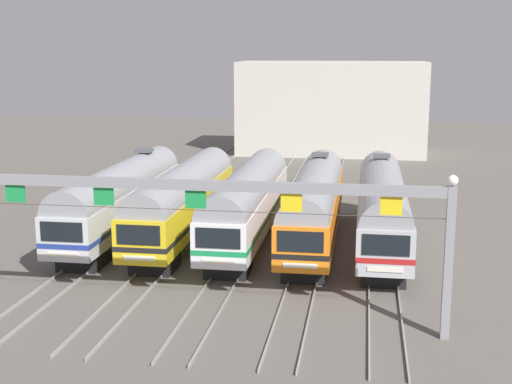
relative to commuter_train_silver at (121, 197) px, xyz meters
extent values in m
plane|color=#5B564F|center=(8.23, 0.00, -2.69)|extent=(160.00, 160.00, 0.00)
cube|color=gray|center=(-0.72, 17.00, -2.61)|extent=(0.07, 70.00, 0.15)
cube|color=gray|center=(0.72, 17.00, -2.61)|extent=(0.07, 70.00, 0.15)
cube|color=gray|center=(3.40, 17.00, -2.61)|extent=(0.07, 70.00, 0.15)
cube|color=gray|center=(4.83, 17.00, -2.61)|extent=(0.07, 70.00, 0.15)
cube|color=gray|center=(7.51, 17.00, -2.61)|extent=(0.07, 70.00, 0.15)
cube|color=gray|center=(8.95, 17.00, -2.61)|extent=(0.07, 70.00, 0.15)
cube|color=gray|center=(11.63, 17.00, -2.61)|extent=(0.07, 70.00, 0.15)
cube|color=gray|center=(13.07, 17.00, -2.61)|extent=(0.07, 70.00, 0.15)
cube|color=gray|center=(15.75, 17.00, -2.61)|extent=(0.07, 70.00, 0.15)
cube|color=gray|center=(17.18, 17.00, -2.61)|extent=(0.07, 70.00, 0.15)
cube|color=silver|center=(0.00, 0.00, -0.46)|extent=(2.85, 18.00, 2.35)
cube|color=navy|center=(0.00, 0.00, -0.82)|extent=(2.88, 18.02, 0.28)
cylinder|color=gray|center=(0.00, 0.00, 0.71)|extent=(2.74, 17.64, 2.74)
cube|color=black|center=(0.00, -9.02, 0.01)|extent=(2.28, 0.06, 1.03)
cube|color=silver|center=(0.00, -9.02, -1.21)|extent=(1.71, 0.05, 0.24)
cube|color=black|center=(0.00, -6.30, -2.16)|extent=(2.28, 2.60, 1.05)
cube|color=black|center=(0.00, 6.30, -2.16)|extent=(2.28, 2.60, 1.05)
cube|color=#4C4C51|center=(0.00, 5.04, 2.26)|extent=(1.10, 1.10, 0.20)
cube|color=gold|center=(4.12, 0.00, -0.46)|extent=(2.85, 18.00, 2.35)
cube|color=black|center=(4.12, 0.00, -0.82)|extent=(2.88, 18.02, 0.28)
cylinder|color=gray|center=(4.12, 0.00, 0.71)|extent=(2.74, 17.64, 2.74)
cube|color=black|center=(4.12, -9.02, 0.01)|extent=(2.28, 0.06, 1.03)
cube|color=silver|center=(4.12, -9.02, -1.21)|extent=(1.71, 0.05, 0.24)
cube|color=black|center=(4.12, -6.30, -2.16)|extent=(2.28, 2.60, 1.05)
cube|color=black|center=(4.12, 6.30, -2.16)|extent=(2.28, 2.60, 1.05)
cube|color=white|center=(8.23, 0.00, -0.46)|extent=(2.85, 18.00, 2.35)
cube|color=#198C4C|center=(8.23, 0.00, -0.82)|extent=(2.88, 18.02, 0.28)
cylinder|color=gray|center=(8.23, 0.00, 0.71)|extent=(2.74, 17.64, 2.74)
cube|color=black|center=(8.23, -9.02, 0.01)|extent=(2.28, 0.06, 1.03)
cube|color=silver|center=(8.23, -9.02, -1.21)|extent=(1.71, 0.05, 0.24)
cube|color=black|center=(8.23, -6.30, -2.16)|extent=(2.28, 2.60, 1.05)
cube|color=black|center=(8.23, 6.30, -2.16)|extent=(2.28, 2.60, 1.05)
cube|color=orange|center=(12.35, 0.00, -0.46)|extent=(2.85, 18.00, 2.35)
cube|color=black|center=(12.35, 0.00, -0.82)|extent=(2.88, 18.02, 0.28)
cylinder|color=gray|center=(12.35, 0.00, 0.71)|extent=(2.74, 17.64, 2.74)
cube|color=black|center=(12.35, -9.02, 0.01)|extent=(2.28, 0.06, 1.03)
cube|color=silver|center=(12.35, -9.02, -1.21)|extent=(1.71, 0.05, 0.24)
cube|color=black|center=(12.35, -6.30, -2.16)|extent=(2.28, 2.60, 1.05)
cube|color=black|center=(12.35, 6.30, -2.16)|extent=(2.28, 2.60, 1.05)
cube|color=#4C4C51|center=(12.35, 5.04, 2.26)|extent=(1.10, 1.10, 0.20)
cube|color=#B2B5BA|center=(16.46, 0.00, -0.46)|extent=(2.85, 18.00, 2.35)
cube|color=#B21E1E|center=(16.46, 0.00, -0.82)|extent=(2.88, 18.02, 0.28)
cylinder|color=gray|center=(16.46, 0.00, 0.71)|extent=(2.74, 17.64, 2.74)
cube|color=black|center=(16.46, -9.02, 0.01)|extent=(2.28, 0.06, 1.03)
cube|color=silver|center=(16.46, -9.02, -1.21)|extent=(1.71, 0.05, 0.24)
cube|color=black|center=(16.46, -6.30, -2.16)|extent=(2.28, 2.60, 1.05)
cube|color=black|center=(16.46, 6.30, -2.16)|extent=(2.28, 2.60, 1.05)
cube|color=#4C4C51|center=(16.46, 5.04, 2.26)|extent=(1.10, 1.10, 0.20)
cube|color=gray|center=(18.86, -13.50, 0.56)|extent=(0.36, 0.36, 6.50)
cube|color=gray|center=(8.23, -13.50, 3.56)|extent=(21.26, 0.32, 0.44)
cube|color=#198C3F|center=(0.00, -13.50, 2.94)|extent=(0.90, 0.08, 0.80)
cube|color=#198C3F|center=(4.12, -13.50, 2.94)|extent=(0.90, 0.08, 0.80)
cube|color=#198C3F|center=(8.23, -13.50, 2.94)|extent=(0.90, 0.08, 0.80)
cube|color=yellow|center=(12.35, -13.50, 2.94)|extent=(0.90, 0.08, 0.80)
cube|color=yellow|center=(16.46, -13.50, 2.94)|extent=(0.90, 0.08, 0.80)
sphere|color=white|center=(18.86, -13.50, 4.06)|extent=(0.44, 0.44, 0.44)
cylinder|color=#3F382D|center=(8.23, -13.50, 2.46)|extent=(21.26, 0.03, 0.03)
cube|color=beige|center=(11.39, 40.52, 2.58)|extent=(21.28, 10.00, 10.54)
camera|label=1|loc=(15.32, -42.25, 9.23)|focal=49.54mm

